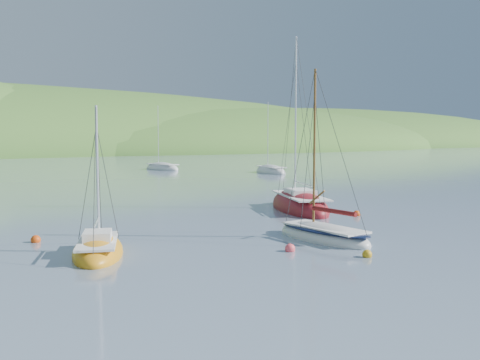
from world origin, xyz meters
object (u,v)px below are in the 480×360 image
sailboat_yellow (98,251)px  distant_sloop_b (162,169)px  sloop_red (299,207)px  daysailer_white (323,235)px  distant_sloop_d (270,172)px

sailboat_yellow → distant_sloop_b: size_ratio=0.67×
sloop_red → daysailer_white: bearing=-100.7°
daysailer_white → distant_sloop_b: distant_sloop_b is taller
distant_sloop_b → distant_sloop_d: 18.22m
daysailer_white → distant_sloop_b: size_ratio=0.86×
daysailer_white → distant_sloop_d: size_ratio=0.85×
distant_sloop_b → sloop_red: bearing=-114.0°
sloop_red → sailboat_yellow: bearing=-136.9°
daysailer_white → distant_sloop_b: bearing=71.0°
daysailer_white → sloop_red: 11.02m
sailboat_yellow → distant_sloop_b: bearing=84.6°
sloop_red → sailboat_yellow: (-16.94, -6.23, -0.07)m
distant_sloop_b → daysailer_white: bearing=-117.6°
sloop_red → sailboat_yellow: 18.05m
sailboat_yellow → distant_sloop_b: distant_sloop_b is taller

